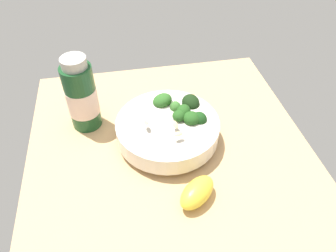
{
  "coord_description": "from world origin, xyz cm",
  "views": [
    {
      "loc": [
        -45.58,
        8.63,
        49.67
      ],
      "look_at": [
        1.3,
        -0.09,
        4.0
      ],
      "focal_mm": 34.22,
      "sensor_mm": 36.0,
      "label": 1
    }
  ],
  "objects": [
    {
      "name": "bottle_tall",
      "position": [
        9.65,
        16.83,
        7.71
      ],
      "size": [
        6.57,
        6.57,
        17.01
      ],
      "color": "#194723",
      "rests_on": "ground_plane"
    },
    {
      "name": "ground_plane",
      "position": [
        0.0,
        0.0,
        -2.25
      ],
      "size": [
        58.44,
        58.44,
        4.49
      ],
      "primitive_type": "cube",
      "color": "tan"
    },
    {
      "name": "lemon_wedge",
      "position": [
        -14.38,
        -2.4,
        2.07
      ],
      "size": [
        8.52,
        8.98,
        4.15
      ],
      "primitive_type": "ellipsoid",
      "rotation": [
        0.0,
        0.0,
        5.41
      ],
      "color": "yellow",
      "rests_on": "ground_plane"
    },
    {
      "name": "bowl_of_broccoli",
      "position": [
        1.55,
        -0.42,
        3.46
      ],
      "size": [
        21.34,
        21.34,
        8.09
      ],
      "color": "silver",
      "rests_on": "ground_plane"
    }
  ]
}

